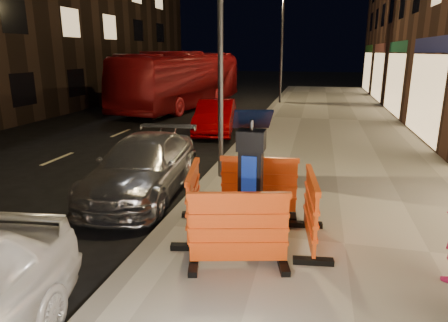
% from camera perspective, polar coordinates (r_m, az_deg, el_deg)
% --- Properties ---
extents(ground_plane, '(120.00, 120.00, 0.00)m').
position_cam_1_polar(ground_plane, '(7.20, -8.17, -10.16)').
color(ground_plane, black).
rests_on(ground_plane, ground).
extents(sidewalk, '(6.00, 60.00, 0.15)m').
position_cam_1_polar(sidewalk, '(6.76, 16.81, -11.77)').
color(sidewalk, '#99968B').
rests_on(sidewalk, ground).
extents(kerb, '(0.30, 60.00, 0.15)m').
position_cam_1_polar(kerb, '(7.17, -8.19, -9.62)').
color(kerb, slate).
rests_on(kerb, ground).
extents(parking_kiosk, '(0.72, 0.72, 1.99)m').
position_cam_1_polar(parking_kiosk, '(6.28, 3.82, -2.64)').
color(parking_kiosk, black).
rests_on(parking_kiosk, sidewalk).
extents(barrier_front, '(1.53, 0.91, 1.11)m').
position_cam_1_polar(barrier_front, '(5.57, 2.11, -9.91)').
color(barrier_front, '#FF5316').
rests_on(barrier_front, sidewalk).
extents(barrier_back, '(1.48, 0.73, 1.11)m').
position_cam_1_polar(barrier_back, '(7.31, 4.99, -3.68)').
color(barrier_back, '#FF5316').
rests_on(barrier_back, sidewalk).
extents(barrier_kerbside, '(0.85, 1.51, 1.11)m').
position_cam_1_polar(barrier_kerbside, '(6.64, -4.40, -5.68)').
color(barrier_kerbside, '#FF5316').
rests_on(barrier_kerbside, sidewalk).
extents(barrier_bldgside, '(0.76, 1.49, 1.11)m').
position_cam_1_polar(barrier_bldgside, '(6.36, 12.29, -6.97)').
color(barrier_bldgside, '#FF5316').
rests_on(barrier_bldgside, sidewalk).
extents(car_silver, '(2.07, 4.44, 1.26)m').
position_cam_1_polar(car_silver, '(9.20, -11.26, -4.52)').
color(car_silver, silver).
rests_on(car_silver, ground).
extents(car_red, '(1.90, 4.05, 1.28)m').
position_cam_1_polar(car_red, '(15.66, -1.18, 4.01)').
color(car_red, '#930307').
rests_on(car_red, ground).
extents(bus_doubledecker, '(4.05, 11.39, 3.10)m').
position_cam_1_polar(bus_doubledecker, '(22.92, -5.78, 7.56)').
color(bus_doubledecker, maroon).
rests_on(bus_doubledecker, ground).
extents(street_lamp_mid, '(0.12, 0.12, 6.00)m').
position_cam_1_polar(street_lamp_mid, '(9.29, -0.51, 15.77)').
color(street_lamp_mid, '#3F3F44').
rests_on(street_lamp_mid, sidewalk).
extents(street_lamp_far, '(0.12, 0.12, 6.00)m').
position_cam_1_polar(street_lamp_far, '(24.13, 8.25, 15.38)').
color(street_lamp_far, '#3F3F44').
rests_on(street_lamp_far, sidewalk).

